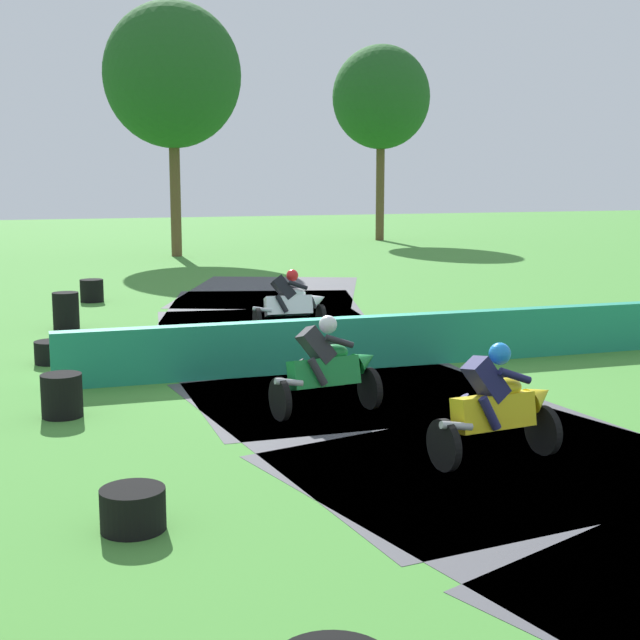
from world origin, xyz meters
TOP-DOWN VIEW (x-y plane):
  - ground_plane at (0.00, 0.00)m, footprint 120.00×120.00m
  - track_asphalt at (0.93, -0.04)m, footprint 8.80×30.05m
  - safety_barrier at (4.92, -0.20)m, footprint 18.56×1.07m
  - motorcycle_lead_white at (0.84, 3.84)m, footprint 1.70×0.92m
  - motorcycle_chase_green at (-0.78, -2.61)m, footprint 1.68×0.87m
  - motorcycle_trailing_yellow at (0.31, -5.31)m, footprint 1.68×0.81m
  - tire_stack_near at (-2.67, 10.11)m, footprint 0.61×0.61m
  - tire_stack_mid_a at (-3.66, 5.94)m, footprint 0.57×0.57m
  - tire_stack_mid_b at (-4.19, 2.23)m, footprint 0.64×0.64m
  - tire_stack_far at (-4.31, -1.55)m, footprint 0.56×0.56m
  - tire_stack_extra_a at (-4.00, -5.92)m, footprint 0.62×0.62m
  - tree_far_left at (2.20, 23.18)m, footprint 5.62×5.62m
  - tree_mid_rise at (14.19, 29.06)m, footprint 5.04×5.04m

SIDE VIEW (x-z plane):
  - ground_plane at x=0.00m, z-range 0.00..0.00m
  - track_asphalt at x=0.93m, z-range 0.00..0.01m
  - tire_stack_mid_b at x=-4.19m, z-range 0.00..0.40m
  - tire_stack_extra_a at x=-4.00m, z-range 0.00..0.40m
  - tire_stack_far at x=-4.31m, z-range 0.00..0.60m
  - tire_stack_near at x=-2.67m, z-range 0.00..0.60m
  - tire_stack_mid_a at x=-3.66m, z-range 0.00..0.80m
  - safety_barrier at x=4.92m, z-range 0.00..0.90m
  - motorcycle_lead_white at x=0.84m, z-range -0.08..1.34m
  - motorcycle_chase_green at x=-0.78m, z-range -0.07..1.36m
  - motorcycle_trailing_yellow at x=0.31m, z-range -0.05..1.37m
  - tree_mid_rise at x=14.19m, z-range 2.33..12.36m
  - tree_far_left at x=2.20m, z-range 2.21..12.59m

